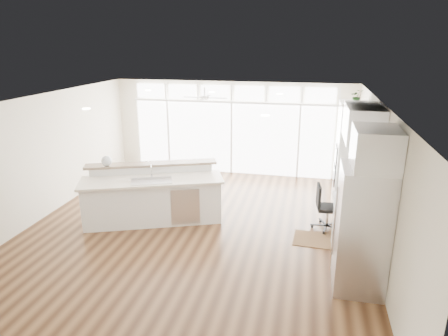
# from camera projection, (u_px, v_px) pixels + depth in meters

# --- Properties ---
(floor) EXTENTS (7.00, 8.00, 0.02)m
(floor) POSITION_uv_depth(u_px,v_px,m) (195.00, 230.00, 8.37)
(floor) COLOR #3E2413
(floor) RESTS_ON ground
(ceiling) EXTENTS (7.00, 8.00, 0.02)m
(ceiling) POSITION_uv_depth(u_px,v_px,m) (192.00, 101.00, 7.55)
(ceiling) COLOR white
(ceiling) RESTS_ON wall_back
(wall_back) EXTENTS (7.00, 0.04, 2.70)m
(wall_back) POSITION_uv_depth(u_px,v_px,m) (232.00, 128.00, 11.69)
(wall_back) COLOR silver
(wall_back) RESTS_ON floor
(wall_front) EXTENTS (7.00, 0.04, 2.70)m
(wall_front) POSITION_uv_depth(u_px,v_px,m) (87.00, 281.00, 4.24)
(wall_front) COLOR silver
(wall_front) RESTS_ON floor
(wall_left) EXTENTS (0.04, 8.00, 2.70)m
(wall_left) POSITION_uv_depth(u_px,v_px,m) (39.00, 158.00, 8.67)
(wall_left) COLOR silver
(wall_left) RESTS_ON floor
(wall_right) EXTENTS (0.04, 8.00, 2.70)m
(wall_right) POSITION_uv_depth(u_px,v_px,m) (378.00, 181.00, 7.25)
(wall_right) COLOR silver
(wall_right) RESTS_ON floor
(glass_wall) EXTENTS (5.80, 0.06, 2.08)m
(glass_wall) POSITION_uv_depth(u_px,v_px,m) (232.00, 139.00, 11.72)
(glass_wall) COLOR white
(glass_wall) RESTS_ON wall_back
(transom_row) EXTENTS (5.90, 0.06, 0.40)m
(transom_row) POSITION_uv_depth(u_px,v_px,m) (232.00, 93.00, 11.32)
(transom_row) COLOR white
(transom_row) RESTS_ON wall_back
(desk_window) EXTENTS (0.04, 0.85, 0.85)m
(desk_window) POSITION_uv_depth(u_px,v_px,m) (375.00, 166.00, 7.48)
(desk_window) COLOR silver
(desk_window) RESTS_ON wall_right
(ceiling_fan) EXTENTS (1.16, 1.16, 0.32)m
(ceiling_fan) POSITION_uv_depth(u_px,v_px,m) (205.00, 94.00, 10.33)
(ceiling_fan) COLOR silver
(ceiling_fan) RESTS_ON ceiling
(recessed_lights) EXTENTS (3.40, 3.00, 0.02)m
(recessed_lights) POSITION_uv_depth(u_px,v_px,m) (195.00, 101.00, 7.74)
(recessed_lights) COLOR white
(recessed_lights) RESTS_ON ceiling
(oven_cabinet) EXTENTS (0.64, 1.20, 2.50)m
(oven_cabinet) POSITION_uv_depth(u_px,v_px,m) (351.00, 158.00, 9.02)
(oven_cabinet) COLOR white
(oven_cabinet) RESTS_ON floor
(desk_nook) EXTENTS (0.72, 1.30, 0.76)m
(desk_nook) POSITION_uv_depth(u_px,v_px,m) (351.00, 221.00, 7.90)
(desk_nook) COLOR white
(desk_nook) RESTS_ON floor
(upper_cabinets) EXTENTS (0.64, 1.30, 0.64)m
(upper_cabinets) POSITION_uv_depth(u_px,v_px,m) (363.00, 123.00, 7.29)
(upper_cabinets) COLOR white
(upper_cabinets) RESTS_ON wall_right
(refrigerator) EXTENTS (0.76, 0.90, 2.00)m
(refrigerator) POSITION_uv_depth(u_px,v_px,m) (362.00, 229.00, 6.18)
(refrigerator) COLOR silver
(refrigerator) RESTS_ON floor
(fridge_cabinet) EXTENTS (0.64, 0.90, 0.60)m
(fridge_cabinet) POSITION_uv_depth(u_px,v_px,m) (376.00, 148.00, 5.77)
(fridge_cabinet) COLOR white
(fridge_cabinet) RESTS_ON wall_right
(framed_photos) EXTENTS (0.06, 0.22, 0.80)m
(framed_photos) POSITION_uv_depth(u_px,v_px,m) (370.00, 164.00, 8.10)
(framed_photos) COLOR black
(framed_photos) RESTS_ON wall_right
(kitchen_island) EXTENTS (3.22, 2.15, 1.20)m
(kitchen_island) POSITION_uv_depth(u_px,v_px,m) (153.00, 196.00, 8.60)
(kitchen_island) COLOR white
(kitchen_island) RESTS_ON floor
(rug) EXTENTS (0.99, 0.74, 0.01)m
(rug) POSITION_uv_depth(u_px,v_px,m) (318.00, 240.00, 7.93)
(rug) COLOR #362111
(rug) RESTS_ON floor
(office_chair) EXTENTS (0.55, 0.52, 0.96)m
(office_chair) POSITION_uv_depth(u_px,v_px,m) (328.00, 207.00, 8.29)
(office_chair) COLOR black
(office_chair) RESTS_ON floor
(fishbowl) EXTENTS (0.28, 0.28, 0.23)m
(fishbowl) POSITION_uv_depth(u_px,v_px,m) (107.00, 161.00, 8.62)
(fishbowl) COLOR silver
(fishbowl) RESTS_ON kitchen_island
(monitor) EXTENTS (0.14, 0.52, 0.43)m
(monitor) POSITION_uv_depth(u_px,v_px,m) (349.00, 193.00, 7.74)
(monitor) COLOR black
(monitor) RESTS_ON desk_nook
(keyboard) EXTENTS (0.13, 0.32, 0.02)m
(keyboard) POSITION_uv_depth(u_px,v_px,m) (339.00, 202.00, 7.83)
(keyboard) COLOR silver
(keyboard) RESTS_ON desk_nook
(potted_plant) EXTENTS (0.29, 0.32, 0.22)m
(potted_plant) POSITION_uv_depth(u_px,v_px,m) (357.00, 98.00, 8.61)
(potted_plant) COLOR #2C5E28
(potted_plant) RESTS_ON oven_cabinet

